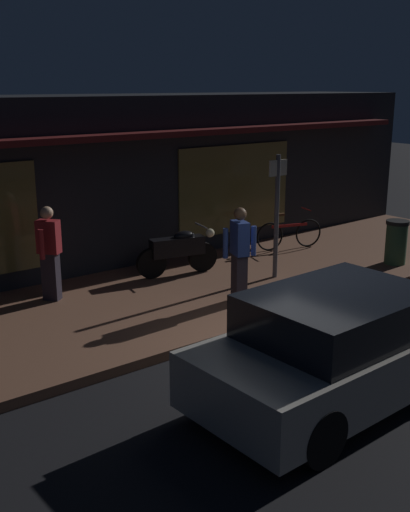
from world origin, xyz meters
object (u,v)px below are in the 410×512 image
object	(u,v)px
bicycle_parked	(289,234)
person_photographer	(49,251)
sign_post	(277,209)
person_bystander	(240,253)
motorcycle	(179,250)
parked_car_near	(342,346)
trash_bin	(396,242)

from	to	relation	value
bicycle_parked	person_photographer	world-z (taller)	person_photographer
bicycle_parked	person_photographer	bearing A→B (deg)	179.28
bicycle_parked	person_photographer	size ratio (longest dim) A/B	0.96
sign_post	person_photographer	bearing A→B (deg)	160.27
sign_post	person_bystander	bearing A→B (deg)	-156.64
person_bystander	sign_post	size ratio (longest dim) A/B	0.70
sign_post	motorcycle	bearing A→B (deg)	137.19
parked_car_near	motorcycle	bearing A→B (deg)	77.34
sign_post	trash_bin	size ratio (longest dim) A/B	2.58
motorcycle	person_bystander	distance (m)	1.97
motorcycle	person_photographer	size ratio (longest dim) A/B	1.01
person_photographer	trash_bin	size ratio (longest dim) A/B	1.80
sign_post	parked_car_near	world-z (taller)	sign_post
sign_post	parked_car_near	size ratio (longest dim) A/B	0.58
bicycle_parked	parked_car_near	world-z (taller)	parked_car_near
bicycle_parked	person_bystander	size ratio (longest dim) A/B	0.96
motorcycle	trash_bin	size ratio (longest dim) A/B	1.81
person_photographer	parked_car_near	xyz separation A→B (m)	(1.49, -5.27, -0.32)
trash_bin	motorcycle	bearing A→B (deg)	152.07
sign_post	trash_bin	bearing A→B (deg)	-17.93
person_photographer	person_bystander	xyz separation A→B (m)	(2.55, -2.09, 0.00)
bicycle_parked	person_bystander	world-z (taller)	person_bystander
person_photographer	sign_post	distance (m)	4.31
bicycle_parked	parked_car_near	size ratio (longest dim) A/B	0.39
parked_car_near	bicycle_parked	bearing A→B (deg)	50.32
bicycle_parked	sign_post	size ratio (longest dim) A/B	0.67
bicycle_parked	sign_post	bearing A→B (deg)	-142.13
person_photographer	person_bystander	size ratio (longest dim) A/B	1.00
motorcycle	bicycle_parked	xyz separation A→B (m)	(3.16, 0.08, -0.14)
parked_car_near	person_bystander	bearing A→B (deg)	71.59
sign_post	bicycle_parked	bearing A→B (deg)	37.87
bicycle_parked	motorcycle	bearing A→B (deg)	-178.54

